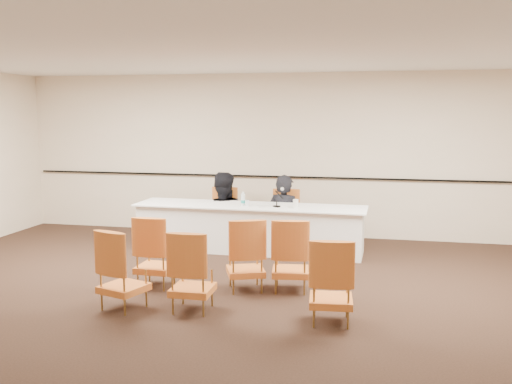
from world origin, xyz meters
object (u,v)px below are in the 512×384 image
aud_chair_back_mid (192,270)px  water_bottle (243,199)px  panelist_main (284,224)px  aud_chair_back_left (123,269)px  panelist_second_chair (222,215)px  panelist_second (222,223)px  panelist_main_chair (284,218)px  aud_chair_front_right (291,254)px  coffee_cup (296,204)px  aud_chair_back_right (331,280)px  aud_chair_front_mid (246,254)px  drinking_glass (247,203)px  aud_chair_front_left (156,251)px  microphone (277,197)px  panel_table (250,228)px

aud_chair_back_mid → water_bottle: bearing=91.1°
panelist_main → aud_chair_back_left: size_ratio=1.82×
panelist_second_chair → aud_chair_back_mid: same height
panelist_second_chair → panelist_second: bearing=1.1°
panelist_main_chair → aud_chair_front_right: bearing=-77.5°
panelist_main_chair → panelist_second_chair: size_ratio=1.00×
water_bottle → coffee_cup: bearing=-4.2°
panelist_second_chair → water_bottle: water_bottle is taller
panelist_main_chair → aud_chair_back_right: bearing=-71.5°
coffee_cup → aud_chair_front_mid: 2.03m
aud_chair_back_left → drinking_glass: bearing=93.8°
coffee_cup → aud_chair_front_left: (-1.54, -2.07, -0.36)m
drinking_glass → microphone: bearing=1.1°
panelist_second_chair → aud_chair_back_left: 3.66m
drinking_glass → aud_chair_front_right: size_ratio=0.11×
panelist_main → aud_chair_back_right: (1.12, -3.57, 0.11)m
aud_chair_front_left → aud_chair_back_mid: size_ratio=1.00×
panelist_second → aud_chair_front_right: (1.64, -2.56, 0.14)m
panelist_main → drinking_glass: panelist_main is taller
aud_chair_back_left → aud_chair_back_mid: bearing=26.2°
aud_chair_front_left → aud_chair_front_right: size_ratio=1.00×
panelist_main_chair → aud_chair_back_left: 3.85m
panelist_main → microphone: panelist_main is taller
coffee_cup → aud_chair_back_right: aud_chair_back_right is taller
panelist_second → aud_chair_back_mid: size_ratio=1.91×
panel_table → microphone: size_ratio=12.28×
panel_table → microphone: 0.72m
coffee_cup → aud_chair_back_left: 3.38m
microphone → aud_chair_back_mid: (-0.46, -2.89, -0.45)m
panelist_main_chair → coffee_cup: (0.30, -0.67, 0.36)m
panelist_main_chair → aud_chair_front_mid: same height
microphone → water_bottle: 0.57m
panelist_second → aud_chair_front_left: size_ratio=1.91×
panelist_main → panelist_second: (-1.13, 0.02, -0.03)m
panelist_second → water_bottle: size_ratio=7.88×
panelist_second → coffee_cup: size_ratio=12.97×
aud_chair_front_right → aud_chair_front_left: bearing=178.9°
panelist_second → aud_chair_back_right: (2.25, -3.59, 0.14)m
panel_table → coffee_cup: 0.91m
panelist_main → panel_table: bearing=63.7°
panel_table → aud_chair_front_right: size_ratio=4.02×
panelist_second → aud_chair_back_right: panelist_second is taller
panel_table → microphone: (0.47, -0.08, 0.54)m
water_bottle → aud_chair_back_mid: 2.95m
microphone → coffee_cup: size_ratio=2.22×
aud_chair_front_mid → microphone: bearing=67.5°
water_bottle → aud_chair_back_left: water_bottle is taller
aud_chair_front_mid → aud_chair_back_mid: bearing=-136.6°
panelist_main_chair → water_bottle: 0.94m
coffee_cup → aud_chair_back_mid: bearing=-105.2°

